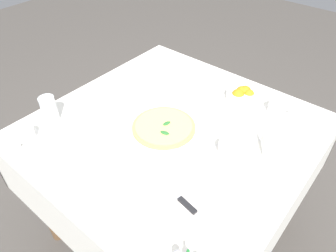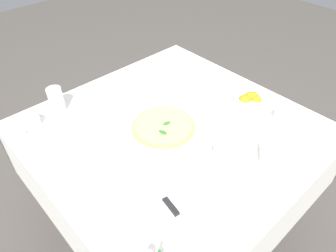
# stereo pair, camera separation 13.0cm
# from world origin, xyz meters

# --- Properties ---
(ground_plane) EXTENTS (8.00, 8.00, 0.00)m
(ground_plane) POSITION_xyz_m (0.00, 0.00, 0.00)
(ground_plane) COLOR #4C4742
(dining_table) EXTENTS (1.09, 1.09, 0.75)m
(dining_table) POSITION_xyz_m (0.00, 0.00, 0.62)
(dining_table) COLOR white
(dining_table) RESTS_ON ground_plane
(pizza_plate) EXTENTS (0.32, 0.32, 0.02)m
(pizza_plate) POSITION_xyz_m (0.01, 0.04, 0.77)
(pizza_plate) COLOR white
(pizza_plate) RESTS_ON dining_table
(pizza) EXTENTS (0.26, 0.26, 0.02)m
(pizza) POSITION_xyz_m (0.01, 0.04, 0.78)
(pizza) COLOR #DBAD60
(pizza) RESTS_ON pizza_plate
(coffee_cup_back_corner) EXTENTS (0.13, 0.13, 0.06)m
(coffee_cup_back_corner) POSITION_xyz_m (0.41, 0.43, 0.78)
(coffee_cup_back_corner) COLOR white
(coffee_cup_back_corner) RESTS_ON dining_table
(coffee_cup_near_right) EXTENTS (0.13, 0.13, 0.06)m
(coffee_cup_near_right) POSITION_xyz_m (-0.29, -0.37, 0.78)
(coffee_cup_near_right) COLOR white
(coffee_cup_near_right) RESTS_ON dining_table
(coffee_cup_far_right) EXTENTS (0.13, 0.13, 0.06)m
(coffee_cup_far_right) POSITION_xyz_m (0.26, -0.09, 0.78)
(coffee_cup_far_right) COLOR white
(coffee_cup_far_right) RESTS_ON dining_table
(coffee_cup_far_left) EXTENTS (0.13, 0.13, 0.07)m
(coffee_cup_far_left) POSITION_xyz_m (-0.26, -0.02, 0.78)
(coffee_cup_far_left) COLOR white
(coffee_cup_far_left) RESTS_ON dining_table
(water_glass_near_left) EXTENTS (0.06, 0.06, 0.12)m
(water_glass_near_left) POSITION_xyz_m (0.43, 0.29, 0.81)
(water_glass_near_left) COLOR white
(water_glass_near_left) RESTS_ON dining_table
(napkin_folded) EXTENTS (0.25, 0.18, 0.02)m
(napkin_folded) POSITION_xyz_m (-0.24, 0.27, 0.76)
(napkin_folded) COLOR white
(napkin_folded) RESTS_ON dining_table
(dinner_knife) EXTENTS (0.20, 0.05, 0.01)m
(dinner_knife) POSITION_xyz_m (-0.24, 0.27, 0.78)
(dinner_knife) COLOR silver
(dinner_knife) RESTS_ON napkin_folded
(citrus_bowl) EXTENTS (0.15, 0.15, 0.07)m
(citrus_bowl) POSITION_xyz_m (-0.12, -0.37, 0.78)
(citrus_bowl) COLOR white
(citrus_bowl) RESTS_ON dining_table
(menu_card) EXTENTS (0.05, 0.08, 0.06)m
(menu_card) POSITION_xyz_m (-0.35, -0.13, 0.78)
(menu_card) COLOR white
(menu_card) RESTS_ON dining_table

